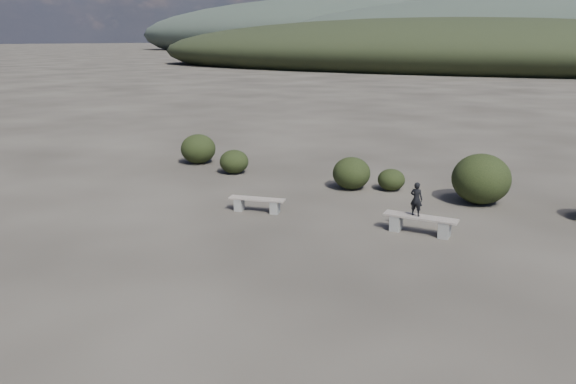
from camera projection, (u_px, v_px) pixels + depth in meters
The scene contains 9 objects.
ground at pixel (220, 279), 12.23m from camera, with size 1200.00×1200.00×0.00m, color #2B2721.
bench_left at pixel (257, 204), 16.93m from camera, with size 1.74×0.78×0.43m.
bench_right at pixel (420, 223), 15.01m from camera, with size 1.98×0.53×0.49m.
seated_person at pixel (416, 199), 14.90m from camera, with size 0.34×0.22×0.92m, color black.
shrub_a at pixel (234, 162), 21.78m from camera, with size 1.12×1.12×0.92m, color black.
shrub_b at pixel (351, 173), 19.47m from camera, with size 1.31×1.31×1.12m, color black.
shrub_c at pixel (391, 180), 19.34m from camera, with size 0.94×0.94×0.75m, color black.
shrub_d at pixel (481, 179), 17.68m from camera, with size 1.82×1.82×1.59m, color black.
shrub_f at pixel (198, 149), 23.50m from camera, with size 1.45×1.45×1.23m, color black.
Camera 1 is at (6.98, -9.01, 5.05)m, focal length 35.00 mm.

